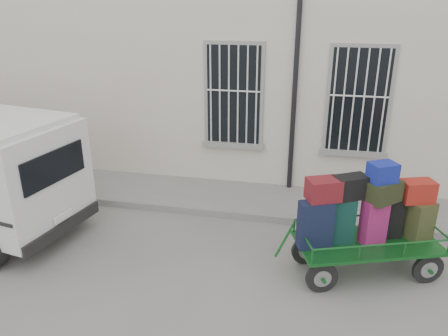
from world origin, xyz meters
TOP-DOWN VIEW (x-y plane):
  - ground at (0.00, 0.00)m, footprint 80.00×80.00m
  - building at (0.00, 5.50)m, footprint 24.00×5.15m
  - sidewalk at (0.00, 2.20)m, footprint 24.00×1.70m
  - luggage_cart at (2.36, -0.02)m, footprint 2.71×1.74m

SIDE VIEW (x-z plane):
  - ground at x=0.00m, z-range 0.00..0.00m
  - sidewalk at x=0.00m, z-range 0.00..0.15m
  - luggage_cart at x=2.36m, z-range 0.02..1.97m
  - building at x=0.00m, z-range 0.00..6.00m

